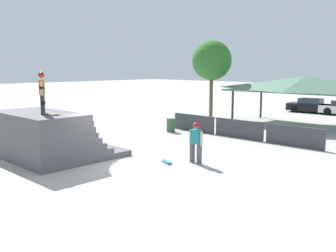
{
  "coord_description": "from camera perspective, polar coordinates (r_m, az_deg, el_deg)",
  "views": [
    {
      "loc": [
        12.38,
        -9.23,
        4.01
      ],
      "look_at": [
        -0.23,
        3.94,
        1.14
      ],
      "focal_mm": 40.0,
      "sensor_mm": 36.0,
      "label": 1
    }
  ],
  "objects": [
    {
      "name": "parked_car_black",
      "position": [
        35.75,
        21.0,
        2.88
      ],
      "size": [
        4.26,
        2.05,
        1.27
      ],
      "rotation": [
        0.0,
        0.0,
        0.1
      ],
      "color": "black",
      "rests_on": "ground"
    },
    {
      "name": "bystander_walking",
      "position": [
        15.72,
        4.27,
        -2.04
      ],
      "size": [
        0.68,
        0.26,
        1.74
      ],
      "rotation": [
        0.0,
        0.0,
        3.18
      ],
      "color": "#4C4C51",
      "rests_on": "ground"
    },
    {
      "name": "pavilion_shelter",
      "position": [
        27.0,
        20.11,
        5.99
      ],
      "size": [
        10.33,
        4.71,
        3.42
      ],
      "color": "#2D2D33",
      "rests_on": "ground"
    },
    {
      "name": "ground_plane",
      "position": [
        15.95,
        -9.28,
        -5.74
      ],
      "size": [
        160.0,
        160.0,
        0.0
      ],
      "primitive_type": "plane",
      "color": "#ADA8A0"
    },
    {
      "name": "skateboard_on_deck",
      "position": [
        15.98,
        -17.26,
        1.8
      ],
      "size": [
        0.81,
        0.47,
        0.09
      ],
      "rotation": [
        0.0,
        0.0,
        0.36
      ],
      "color": "green",
      "rests_on": "quarter_pipe_ramp"
    },
    {
      "name": "tree_beside_pavilion",
      "position": [
        30.26,
        6.68,
        9.87
      ],
      "size": [
        3.14,
        3.14,
        6.12
      ],
      "color": "brown",
      "rests_on": "ground"
    },
    {
      "name": "barrier_fence",
      "position": [
        21.74,
        10.73,
        -0.44
      ],
      "size": [
        9.82,
        0.12,
        1.05
      ],
      "color": "#3D3D42",
      "rests_on": "ground"
    },
    {
      "name": "skateboard_on_ground",
      "position": [
        15.9,
        -0.18,
        -5.45
      ],
      "size": [
        0.79,
        0.47,
        0.09
      ],
      "rotation": [
        0.0,
        0.0,
        5.9
      ],
      "color": "blue",
      "rests_on": "ground"
    },
    {
      "name": "quarter_pipe_ramp",
      "position": [
        17.42,
        -17.89,
        -1.7
      ],
      "size": [
        4.65,
        4.46,
        2.08
      ],
      "color": "#565459",
      "rests_on": "ground"
    },
    {
      "name": "trash_bin",
      "position": [
        23.39,
        0.42,
        0.13
      ],
      "size": [
        0.52,
        0.52,
        0.85
      ],
      "primitive_type": "cylinder",
      "color": "#385B3D",
      "rests_on": "ground"
    },
    {
      "name": "skater_on_deck",
      "position": [
        16.39,
        -18.65,
        5.22
      ],
      "size": [
        0.72,
        0.51,
        1.74
      ],
      "rotation": [
        0.0,
        0.0,
        -0.52
      ],
      "color": "#2D2D33",
      "rests_on": "quarter_pipe_ramp"
    }
  ]
}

